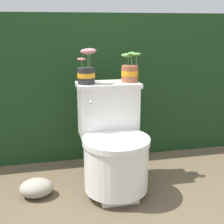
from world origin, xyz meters
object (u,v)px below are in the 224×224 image
at_px(potted_plant_left, 86,71).
at_px(garden_stone, 37,188).
at_px(potted_plant_midleft, 130,71).
at_px(toilet, 113,146).

height_order(potted_plant_left, garden_stone, potted_plant_left).
xyz_separation_m(potted_plant_left, garden_stone, (-0.37, -0.14, -0.74)).
xyz_separation_m(potted_plant_left, potted_plant_midleft, (0.30, 0.02, -0.01)).
relative_size(toilet, potted_plant_midleft, 3.51).
xyz_separation_m(toilet, potted_plant_left, (-0.15, 0.16, 0.48)).
bearing_deg(garden_stone, potted_plant_midleft, 13.26).
xyz_separation_m(toilet, garden_stone, (-0.52, 0.01, -0.26)).
bearing_deg(potted_plant_midleft, potted_plant_left, -177.00).
distance_m(toilet, potted_plant_midleft, 0.53).
relative_size(toilet, potted_plant_left, 3.04).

